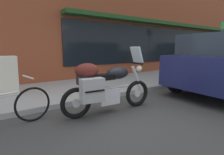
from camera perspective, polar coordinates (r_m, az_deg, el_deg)
The scene contains 7 objects.
ground_plane at distance 3.81m, azimuth 7.75°, elevation -11.31°, with size 80.00×80.00×0.00m, color #3D3D3D.
storefront_building at distance 13.21m, azimuth 25.26°, elevation 17.34°, with size 25.54×0.90×6.83m.
sidewalk_curb at distance 12.60m, azimuth 30.86°, elevation 2.33°, with size 30.00×2.82×0.12m.
touring_motorcycle at distance 3.57m, azimuth -2.40°, elevation -2.62°, with size 2.09×0.62×1.39m.
parked_bicycle at distance 3.42m, azimuth -32.92°, elevation -8.84°, with size 1.68×0.51×0.91m.
sandwich_board_sign at distance 5.23m, azimuth -31.43°, elevation 0.34°, with size 0.55×0.43×1.03m.
parking_sign_pole at distance 10.24m, azimuth 31.98°, elevation 9.57°, with size 0.44×0.07×2.52m.
Camera 1 is at (-2.41, -2.62, 1.35)m, focal length 27.92 mm.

